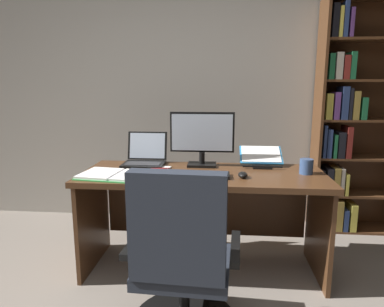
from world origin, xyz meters
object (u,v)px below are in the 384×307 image
object	(u,v)px
open_binder	(117,175)
bookshelf	(350,126)
notepad	(157,170)
keyboard	(199,175)
reading_stand_with_book	(261,157)
pen	(160,168)
desk	(203,196)
computer_mouse	(243,175)
laptop	(145,158)
coffee_mug	(306,166)
monitor	(202,139)
office_chair	(182,269)

from	to	relation	value
open_binder	bookshelf	bearing A→B (deg)	35.93
notepad	keyboard	bearing A→B (deg)	-26.25
reading_stand_with_book	notepad	bearing A→B (deg)	-163.35
reading_stand_with_book	pen	world-z (taller)	reading_stand_with_book
desk	computer_mouse	distance (m)	0.41
bookshelf	laptop	world-z (taller)	bookshelf
computer_mouse	reading_stand_with_book	bearing A→B (deg)	67.60
desk	notepad	distance (m)	0.40
laptop	reading_stand_with_book	distance (m)	0.92
reading_stand_with_book	coffee_mug	world-z (taller)	reading_stand_with_book
notepad	coffee_mug	bearing A→B (deg)	-0.71
keyboard	monitor	bearing A→B (deg)	90.00
pen	open_binder	bearing A→B (deg)	-141.60
reading_stand_with_book	pen	size ratio (longest dim) A/B	2.34
coffee_mug	keyboard	bearing A→B (deg)	-169.12
keyboard	coffee_mug	size ratio (longest dim) A/B	3.89
office_chair	notepad	bearing A→B (deg)	112.09
laptop	reading_stand_with_book	bearing A→B (deg)	3.40
laptop	coffee_mug	world-z (taller)	laptop
computer_mouse	coffee_mug	bearing A→B (deg)	17.69
desk	open_binder	xyz separation A→B (m)	(-0.59, -0.24, 0.22)
office_chair	keyboard	bearing A→B (deg)	88.79
office_chair	reading_stand_with_book	distance (m)	1.22
monitor	reading_stand_with_book	size ratio (longest dim) A/B	1.51
monitor	office_chair	bearing A→B (deg)	-92.79
open_binder	coffee_mug	xyz separation A→B (m)	(1.32, 0.20, 0.04)
computer_mouse	notepad	distance (m)	0.64
laptop	keyboard	world-z (taller)	laptop
monitor	open_binder	distance (m)	0.71
desk	computer_mouse	size ratio (longest dim) A/B	16.86
bookshelf	notepad	world-z (taller)	bookshelf
bookshelf	open_binder	size ratio (longest dim) A/B	3.89
computer_mouse	open_binder	bearing A→B (deg)	-176.69
open_binder	keyboard	bearing A→B (deg)	12.42
laptop	reading_stand_with_book	xyz separation A→B (m)	(0.92, 0.05, 0.02)
notepad	monitor	bearing A→B (deg)	28.46
keyboard	computer_mouse	xyz separation A→B (m)	(0.30, 0.00, 0.01)
bookshelf	coffee_mug	xyz separation A→B (m)	(-0.58, -0.84, -0.20)
desk	laptop	world-z (taller)	laptop
monitor	reading_stand_with_book	distance (m)	0.49
desk	office_chair	bearing A→B (deg)	-94.75
bookshelf	reading_stand_with_book	size ratio (longest dim) A/B	6.48
keyboard	coffee_mug	bearing A→B (deg)	10.88
coffee_mug	notepad	bearing A→B (deg)	179.29
keyboard	open_binder	bearing A→B (deg)	-174.94
office_chair	pen	xyz separation A→B (m)	(-0.25, 0.79, 0.35)
monitor	laptop	size ratio (longest dim) A/B	1.54
computer_mouse	office_chair	bearing A→B (deg)	-118.66
open_binder	pen	xyz separation A→B (m)	(0.26, 0.21, 0.00)
open_binder	coffee_mug	bearing A→B (deg)	15.77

